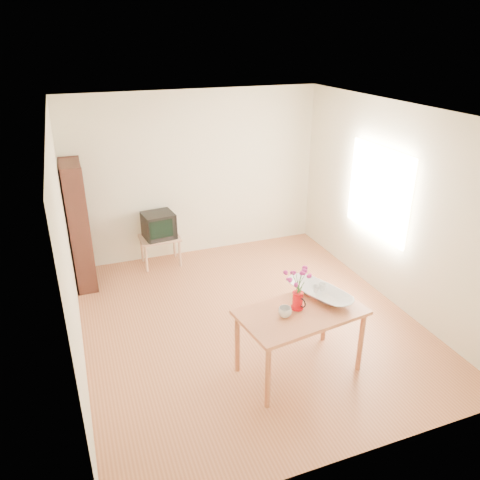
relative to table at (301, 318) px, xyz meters
name	(u,v)px	position (x,y,z in m)	size (l,w,h in m)	color
room	(251,226)	(-0.13, 1.06, 0.64)	(4.50, 4.50, 4.50)	#975535
table	(301,318)	(0.00, 0.00, 0.00)	(1.37, 0.90, 0.75)	#AB5D3A
tv_stand	(160,241)	(-0.86, 3.03, -0.27)	(0.60, 0.45, 0.46)	tan
bookshelf	(79,230)	(-2.01, 2.81, 0.18)	(0.28, 0.70, 1.80)	black
pitcher	(297,301)	(-0.02, 0.06, 0.18)	(0.13, 0.20, 0.19)	red
flowers	(299,280)	(-0.02, 0.06, 0.42)	(0.22, 0.22, 0.31)	#E736A8
mug	(285,312)	(-0.20, -0.04, 0.14)	(0.13, 0.13, 0.10)	white
bowl	(320,275)	(0.32, 0.21, 0.34)	(0.52, 0.52, 0.49)	white
teacup_a	(317,280)	(0.28, 0.21, 0.29)	(0.07, 0.07, 0.07)	white
teacup_b	(323,278)	(0.37, 0.23, 0.29)	(0.07, 0.07, 0.07)	white
television	(159,225)	(-0.86, 3.04, 0.00)	(0.50, 0.47, 0.39)	black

